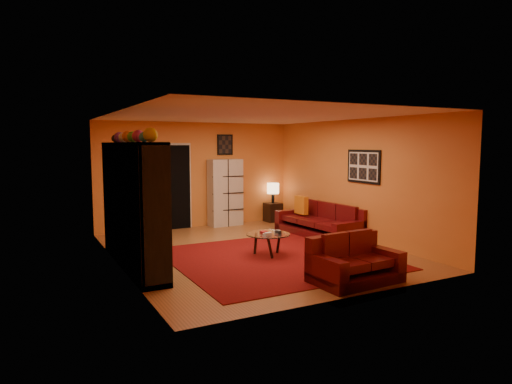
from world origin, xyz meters
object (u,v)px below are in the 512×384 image
storage_cabinet (225,193)px  sofa (322,223)px  entertainment_unit (132,205)px  coffee_table (268,236)px  table_lamp (273,189)px  loveseat (352,262)px  bowl_chair (152,224)px  tv (136,210)px  side_table (273,212)px

storage_cabinet → sofa: bearing=-59.1°
entertainment_unit → coffee_table: (2.37, -0.46, -0.68)m
sofa → table_lamp: (-0.11, 2.08, 0.59)m
loveseat → coffee_table: size_ratio=1.67×
coffee_table → table_lamp: 3.78m
table_lamp → bowl_chair: bearing=-172.1°
bowl_chair → table_lamp: (3.38, 0.47, 0.60)m
storage_cabinet → table_lamp: size_ratio=3.18×
loveseat → coffee_table: 2.00m
entertainment_unit → table_lamp: 5.11m
table_lamp → tv: bearing=-146.7°
storage_cabinet → table_lamp: (1.36, -0.05, 0.04)m
tv → entertainment_unit: bearing=44.2°
coffee_table → table_lamp: bearing=58.9°
loveseat → table_lamp: table_lamp is taller
storage_cabinet → table_lamp: storage_cabinet is taller
entertainment_unit → sofa: entertainment_unit is taller
entertainment_unit → storage_cabinet: (2.94, 2.80, -0.21)m
entertainment_unit → tv: 0.11m
entertainment_unit → sofa: 4.53m
bowl_chair → side_table: 3.41m
bowl_chair → table_lamp: bearing=7.9°
bowl_chair → sofa: bearing=-24.8°
sofa → coffee_table: 2.33m
coffee_table → tv: bearing=170.1°
bowl_chair → table_lamp: 3.47m
loveseat → table_lamp: 5.44m
side_table → tv: bearing=-146.7°
entertainment_unit → sofa: (4.41, 0.67, -0.77)m
entertainment_unit → storage_cabinet: entertainment_unit is taller
tv → storage_cabinet: (2.89, 2.85, -0.13)m
tv → sofa: 4.48m
tv → coffee_table: bearing=-99.9°
tv → storage_cabinet: storage_cabinet is taller
bowl_chair → side_table: size_ratio=1.27×
table_lamp → sofa: bearing=-87.1°
sofa → storage_cabinet: 2.65m
storage_cabinet → bowl_chair: bearing=-169.3°
tv → coffee_table: tv is taller
sofa → coffee_table: (-2.04, -1.13, 0.08)m
tv → side_table: (4.26, 2.80, -0.72)m
side_table → bowl_chair: bearing=-172.1°
bowl_chair → side_table: bowl_chair is taller
entertainment_unit → storage_cabinet: size_ratio=1.78×
entertainment_unit → table_lamp: entertainment_unit is taller
table_lamp → loveseat: bearing=-106.9°
tv → sofa: (4.36, 0.72, -0.69)m
sofa → side_table: size_ratio=4.61×
side_table → sofa: bearing=-87.1°
tv → loveseat: 3.65m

